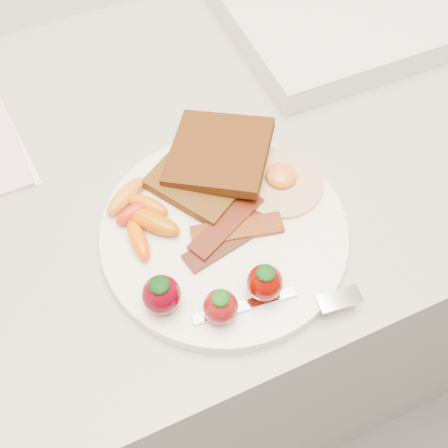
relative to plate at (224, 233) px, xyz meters
name	(u,v)px	position (x,y,z in m)	size (l,w,h in m)	color
counter	(209,296)	(0.03, 0.14, -0.46)	(2.00, 0.60, 0.90)	gray
plate	(224,233)	(0.00, 0.00, 0.00)	(0.27, 0.27, 0.02)	white
toast_lower	(203,175)	(0.01, 0.07, 0.02)	(0.10, 0.10, 0.01)	black
toast_upper	(219,152)	(0.03, 0.08, 0.03)	(0.11, 0.11, 0.01)	black
fried_egg	(280,180)	(0.08, 0.03, 0.01)	(0.11, 0.11, 0.02)	beige
bacon_strips	(230,231)	(0.00, -0.01, 0.01)	(0.12, 0.07, 0.01)	black
baby_carrots	(140,215)	(-0.08, 0.05, 0.02)	(0.08, 0.11, 0.02)	red
strawberries	(212,294)	(-0.05, -0.07, 0.03)	(0.13, 0.07, 0.05)	#59000D
fork	(288,303)	(0.02, -0.11, 0.01)	(0.17, 0.06, 0.00)	silver
appliance	(346,14)	(0.31, 0.26, 0.01)	(0.32, 0.26, 0.04)	silver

